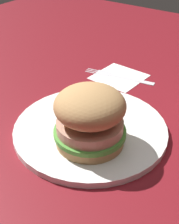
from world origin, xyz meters
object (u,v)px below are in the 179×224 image
object	(u,v)px
sandwich	(90,117)
fries_pile	(95,103)
napkin	(119,77)
fork	(118,76)
plate	(90,128)

from	to	relation	value
sandwich	fries_pile	distance (m)	0.12
napkin	fork	distance (m)	0.00
fries_pile	napkin	size ratio (longest dim) A/B	0.97
napkin	fork	xyz separation A→B (m)	(-0.00, 0.00, 0.00)
plate	napkin	size ratio (longest dim) A/B	2.51
napkin	fork	size ratio (longest dim) A/B	0.63
fries_pile	napkin	bearing A→B (deg)	12.22
fries_pile	napkin	distance (m)	0.16
plate	sandwich	distance (m)	0.07
sandwich	fork	size ratio (longest dim) A/B	0.69
fork	sandwich	bearing A→B (deg)	-159.53
sandwich	plate	bearing A→B (deg)	36.18
fries_pile	fork	size ratio (longest dim) A/B	0.62
plate	fork	xyz separation A→B (m)	(0.21, 0.07, -0.00)
plate	fork	bearing A→B (deg)	17.41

